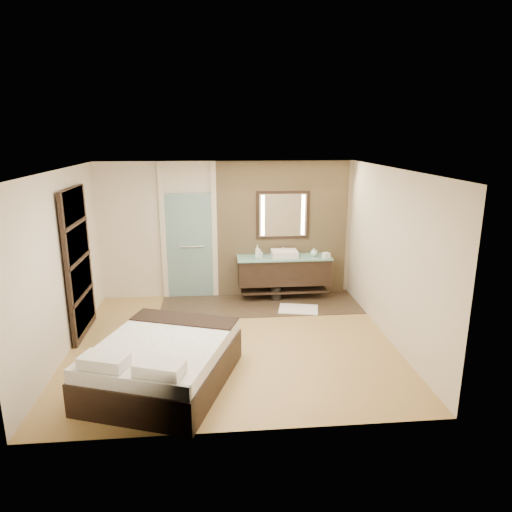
{
  "coord_description": "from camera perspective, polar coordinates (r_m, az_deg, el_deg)",
  "views": [
    {
      "loc": [
        -0.25,
        -6.64,
        3.2
      ],
      "look_at": [
        0.42,
        0.6,
        1.25
      ],
      "focal_mm": 32.0,
      "sensor_mm": 36.0,
      "label": 1
    }
  ],
  "objects": [
    {
      "name": "tissue_box",
      "position": [
        8.96,
        8.77,
        0.09
      ],
      "size": [
        0.15,
        0.15,
        0.1
      ],
      "primitive_type": "cube",
      "rotation": [
        0.0,
        0.0,
        0.34
      ],
      "color": "silver",
      "rests_on": "vanity"
    },
    {
      "name": "mirror_unit",
      "position": [
        9.03,
        3.38,
        5.12
      ],
      "size": [
        1.06,
        0.04,
        0.96
      ],
      "color": "black",
      "rests_on": "stone_wall"
    },
    {
      "name": "stone_wall",
      "position": [
        9.14,
        3.3,
        3.33
      ],
      "size": [
        2.6,
        0.08,
        2.7
      ],
      "primitive_type": "cube",
      "color": "tan",
      "rests_on": "floor"
    },
    {
      "name": "vanity",
      "position": [
        9.05,
        3.5,
        -1.83
      ],
      "size": [
        1.85,
        0.55,
        0.88
      ],
      "color": "black",
      "rests_on": "stone_wall"
    },
    {
      "name": "frosted_door",
      "position": [
        9.09,
        -8.33,
        1.8
      ],
      "size": [
        1.1,
        0.12,
        2.7
      ],
      "color": "silver",
      "rests_on": "floor"
    },
    {
      "name": "tile_strip",
      "position": [
        8.87,
        0.54,
        -6.06
      ],
      "size": [
        3.8,
        1.3,
        0.01
      ],
      "primitive_type": "cube",
      "color": "#31231B",
      "rests_on": "floor"
    },
    {
      "name": "soap_bottle_b",
      "position": [
        8.87,
        0.54,
        0.33
      ],
      "size": [
        0.08,
        0.09,
        0.17
      ],
      "primitive_type": "imported",
      "rotation": [
        0.0,
        0.0,
        0.11
      ],
      "color": "#B2B2B2",
      "rests_on": "vanity"
    },
    {
      "name": "soap_bottle_c",
      "position": [
        9.03,
        7.22,
        0.48
      ],
      "size": [
        0.16,
        0.16,
        0.17
      ],
      "primitive_type": "imported",
      "rotation": [
        0.0,
        0.0,
        -0.26
      ],
      "color": "silver",
      "rests_on": "vanity"
    },
    {
      "name": "bed",
      "position": [
        6.23,
        -11.55,
        -12.88
      ],
      "size": [
        2.13,
        2.37,
        0.76
      ],
      "rotation": [
        0.0,
        0.0,
        -0.34
      ],
      "color": "black",
      "rests_on": "floor"
    },
    {
      "name": "cup",
      "position": [
        9.12,
        7.27,
        0.4
      ],
      "size": [
        0.16,
        0.16,
        0.1
      ],
      "primitive_type": "imported",
      "rotation": [
        0.0,
        0.0,
        0.3
      ],
      "color": "silver",
      "rests_on": "vanity"
    },
    {
      "name": "shoji_partition",
      "position": [
        7.81,
        -21.29,
        -0.77
      ],
      "size": [
        0.06,
        1.2,
        2.4
      ],
      "color": "black",
      "rests_on": "floor"
    },
    {
      "name": "bath_mat",
      "position": [
        8.64,
        5.32,
        -6.63
      ],
      "size": [
        0.81,
        0.65,
        0.02
      ],
      "primitive_type": "cube",
      "rotation": [
        0.0,
        0.0,
        -0.22
      ],
      "color": "white",
      "rests_on": "floor"
    },
    {
      "name": "floor",
      "position": [
        7.37,
        -2.89,
        -10.71
      ],
      "size": [
        5.0,
        5.0,
        0.0
      ],
      "primitive_type": "plane",
      "color": "#AB8648",
      "rests_on": "ground"
    },
    {
      "name": "waste_bin",
      "position": [
        9.1,
        2.49,
        -4.65
      ],
      "size": [
        0.29,
        0.29,
        0.27
      ],
      "primitive_type": "cylinder",
      "rotation": [
        0.0,
        0.0,
        0.4
      ],
      "color": "black",
      "rests_on": "floor"
    },
    {
      "name": "soap_bottle_a",
      "position": [
        8.86,
        0.17,
        0.58
      ],
      "size": [
        0.1,
        0.1,
        0.25
      ],
      "primitive_type": "imported",
      "rotation": [
        0.0,
        0.0,
        0.02
      ],
      "color": "white",
      "rests_on": "vanity"
    }
  ]
}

